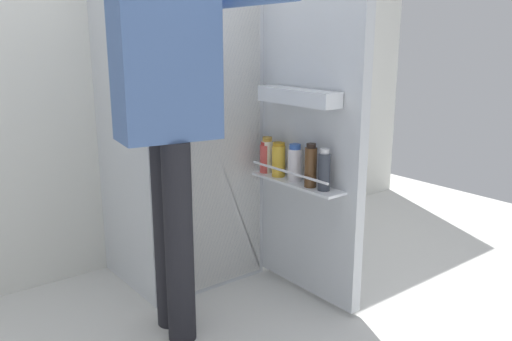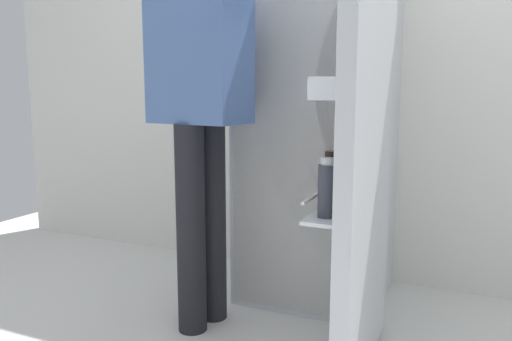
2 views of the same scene
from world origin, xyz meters
name	(u,v)px [view 2 (image 2 of 2)]	position (x,y,z in m)	size (l,w,h in m)	color
ground_plane	(276,341)	(0.00, 0.00, 0.00)	(5.27, 5.27, 0.00)	silver
kitchen_wall	(339,50)	(0.00, 0.89, 1.21)	(4.40, 0.10, 2.43)	silver
refrigerator	(322,129)	(0.03, 0.48, 0.83)	(0.72, 1.24, 1.65)	silver
person	(201,79)	(-0.34, 0.02, 1.05)	(0.55, 0.77, 1.74)	black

